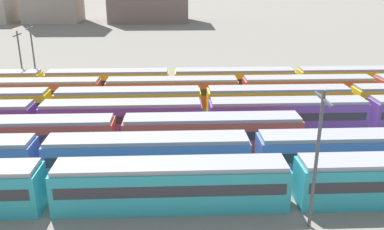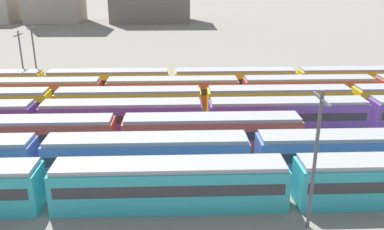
# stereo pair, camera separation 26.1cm
# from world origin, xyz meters

# --- Properties ---
(train_track_1) EXTENTS (55.80, 3.06, 3.75)m
(train_track_1) POSITION_xyz_m (18.70, 5.20, 1.90)
(train_track_1) COLOR #4C70BC
(train_track_1) RESTS_ON ground_plane
(train_track_2) EXTENTS (55.80, 3.06, 3.75)m
(train_track_2) POSITION_xyz_m (6.03, 10.40, 1.90)
(train_track_2) COLOR #BC4C38
(train_track_2) RESTS_ON ground_plane
(train_track_3) EXTENTS (93.60, 3.06, 3.75)m
(train_track_3) POSITION_xyz_m (34.07, 15.60, 1.90)
(train_track_3) COLOR #6B429E
(train_track_3) RESTS_ON ground_plane
(train_track_4) EXTENTS (74.70, 3.06, 3.75)m
(train_track_4) POSITION_xyz_m (24.83, 20.80, 1.90)
(train_track_4) COLOR yellow
(train_track_4) RESTS_ON ground_plane
(train_track_5) EXTENTS (93.60, 3.06, 3.75)m
(train_track_5) POSITION_xyz_m (39.72, 26.00, 1.90)
(train_track_5) COLOR #BC4C38
(train_track_5) RESTS_ON ground_plane
(train_track_6) EXTENTS (112.50, 3.06, 3.75)m
(train_track_6) POSITION_xyz_m (39.60, 31.20, 1.90)
(train_track_6) COLOR yellow
(train_track_6) RESTS_ON ground_plane
(catenary_pole_1) EXTENTS (0.24, 3.20, 10.22)m
(catenary_pole_1) POSITION_xyz_m (-0.28, 34.16, 5.66)
(catenary_pole_1) COLOR #4C4C51
(catenary_pole_1) RESTS_ON ground_plane
(catenary_pole_2) EXTENTS (0.24, 3.20, 10.25)m
(catenary_pole_2) POSITION_xyz_m (30.75, -3.17, 5.67)
(catenary_pole_2) COLOR #4C4C51
(catenary_pole_2) RESTS_ON ground_plane
(catenary_pole_3) EXTENTS (0.24, 3.20, 9.19)m
(catenary_pole_3) POSITION_xyz_m (-2.28, 34.13, 5.13)
(catenary_pole_3) COLOR #4C4C51
(catenary_pole_3) RESTS_ON ground_plane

